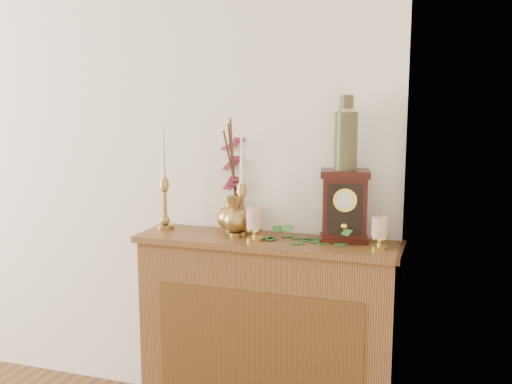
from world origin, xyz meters
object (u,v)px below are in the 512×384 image
(ginger_jar, at_px, (233,180))
(candlestick_center, at_px, (242,201))
(mantel_clock, at_px, (344,206))
(bud_vase, at_px, (235,217))
(candlestick_left, at_px, (165,195))
(ceramic_vase, at_px, (346,137))

(ginger_jar, bearing_deg, candlestick_center, -51.29)
(mantel_clock, bearing_deg, bud_vase, 177.63)
(candlestick_left, distance_m, candlestick_center, 0.41)
(bud_vase, bearing_deg, ginger_jar, 113.89)
(bud_vase, bearing_deg, candlestick_left, 173.16)
(bud_vase, xyz_separation_m, ceramic_vase, (0.50, 0.09, 0.38))
(bud_vase, relative_size, mantel_clock, 0.58)
(bud_vase, distance_m, mantel_clock, 0.51)
(candlestick_left, distance_m, ceramic_vase, 0.94)
(ginger_jar, bearing_deg, mantel_clock, -6.00)
(candlestick_center, bearing_deg, ginger_jar, 128.71)
(bud_vase, bearing_deg, mantel_clock, 9.53)
(mantel_clock, bearing_deg, candlestick_left, 170.46)
(bud_vase, height_order, ceramic_vase, ceramic_vase)
(ceramic_vase, bearing_deg, mantel_clock, -78.10)
(candlestick_center, xyz_separation_m, ginger_jar, (-0.08, 0.10, 0.08))
(ceramic_vase, bearing_deg, bud_vase, -170.13)
(candlestick_center, bearing_deg, ceramic_vase, 5.20)
(candlestick_left, height_order, candlestick_center, candlestick_left)
(bud_vase, relative_size, ceramic_vase, 0.57)
(mantel_clock, height_order, ceramic_vase, ceramic_vase)
(bud_vase, relative_size, ginger_jar, 0.34)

